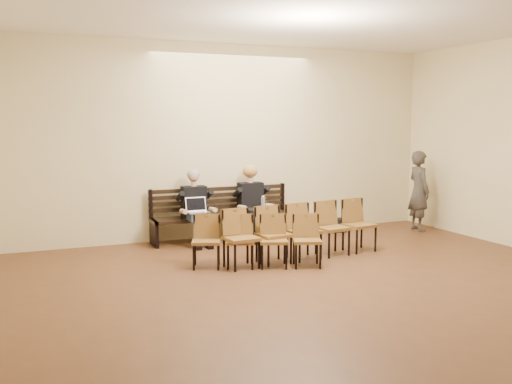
# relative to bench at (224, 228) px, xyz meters

# --- Properties ---
(ground) EXTENTS (10.00, 10.00, 0.00)m
(ground) POSITION_rel_bench_xyz_m (0.31, -4.65, -0.23)
(ground) COLOR brown
(ground) RESTS_ON ground
(room_walls) EXTENTS (8.02, 10.01, 3.51)m
(room_walls) POSITION_rel_bench_xyz_m (0.31, -3.86, 2.31)
(room_walls) COLOR beige
(room_walls) RESTS_ON ground
(bench) EXTENTS (2.60, 0.90, 0.45)m
(bench) POSITION_rel_bench_xyz_m (0.00, 0.00, 0.00)
(bench) COLOR black
(bench) RESTS_ON ground
(seated_man) EXTENTS (0.52, 0.72, 1.25)m
(seated_man) POSITION_rel_bench_xyz_m (-0.55, -0.12, 0.40)
(seated_man) COLOR black
(seated_man) RESTS_ON ground
(seated_woman) EXTENTS (0.54, 0.74, 1.25)m
(seated_woman) POSITION_rel_bench_xyz_m (0.51, -0.12, 0.40)
(seated_woman) COLOR black
(seated_woman) RESTS_ON ground
(laptop) EXTENTS (0.40, 0.33, 0.26)m
(laptop) POSITION_rel_bench_xyz_m (-0.57, -0.35, 0.36)
(laptop) COLOR silver
(laptop) RESTS_ON bench
(water_bottle) EXTENTS (0.07, 0.07, 0.24)m
(water_bottle) POSITION_rel_bench_xyz_m (0.60, -0.39, 0.35)
(water_bottle) COLOR silver
(water_bottle) RESTS_ON bench
(bag) EXTENTS (0.39, 0.31, 0.26)m
(bag) POSITION_rel_bench_xyz_m (2.26, -0.11, -0.10)
(bag) COLOR black
(bag) RESTS_ON ground
(passerby) EXTENTS (0.51, 0.70, 1.79)m
(passerby) POSITION_rel_bench_xyz_m (3.81, -0.60, 0.67)
(passerby) COLOR #3C3731
(passerby) RESTS_ON ground
(chair_row_front) EXTENTS (1.90, 1.05, 0.77)m
(chair_row_front) POSITION_rel_bench_xyz_m (-0.19, -1.99, 0.16)
(chair_row_front) COLOR olive
(chair_row_front) RESTS_ON ground
(chair_row_back) EXTENTS (2.67, 0.77, 0.86)m
(chair_row_back) POSITION_rel_bench_xyz_m (0.68, -1.81, 0.20)
(chair_row_back) COLOR olive
(chair_row_back) RESTS_ON ground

